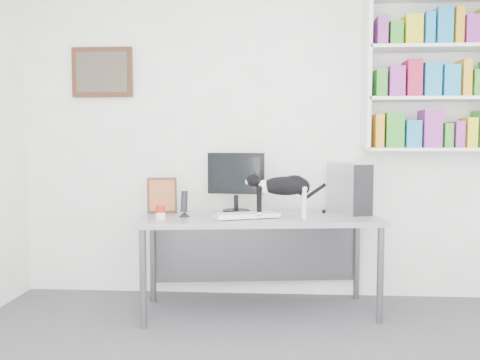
# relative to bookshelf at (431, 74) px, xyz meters

# --- Properties ---
(room) EXTENTS (4.01, 4.01, 2.70)m
(room) POSITION_rel_bookshelf_xyz_m (-1.40, -1.85, -0.50)
(room) COLOR #4C4C50
(room) RESTS_ON ground
(bookshelf) EXTENTS (1.03, 0.28, 1.24)m
(bookshelf) POSITION_rel_bookshelf_xyz_m (0.00, 0.00, 0.00)
(bookshelf) COLOR white
(bookshelf) RESTS_ON room
(wall_art) EXTENTS (0.52, 0.04, 0.42)m
(wall_art) POSITION_rel_bookshelf_xyz_m (-2.70, 0.12, 0.05)
(wall_art) COLOR #4C2618
(wall_art) RESTS_ON room
(desk) EXTENTS (1.86, 0.90, 0.75)m
(desk) POSITION_rel_bookshelf_xyz_m (-1.35, -0.33, -1.48)
(desk) COLOR gray
(desk) RESTS_ON room
(monitor) EXTENTS (0.48, 0.28, 0.49)m
(monitor) POSITION_rel_bookshelf_xyz_m (-1.54, -0.14, -0.86)
(monitor) COLOR black
(monitor) RESTS_ON desk
(keyboard) EXTENTS (0.51, 0.34, 0.04)m
(keyboard) POSITION_rel_bookshelf_xyz_m (-1.44, -0.43, -1.09)
(keyboard) COLOR silver
(keyboard) RESTS_ON desk
(pc_tower) EXTENTS (0.32, 0.44, 0.40)m
(pc_tower) POSITION_rel_bookshelf_xyz_m (-0.65, -0.14, -0.91)
(pc_tower) COLOR silver
(pc_tower) RESTS_ON desk
(speaker) EXTENTS (0.10, 0.10, 0.20)m
(speaker) POSITION_rel_bookshelf_xyz_m (-1.91, -0.41, -1.00)
(speaker) COLOR black
(speaker) RESTS_ON desk
(leaning_print) EXTENTS (0.25, 0.15, 0.29)m
(leaning_print) POSITION_rel_bookshelf_xyz_m (-2.13, -0.20, -0.96)
(leaning_print) COLOR #4C2618
(leaning_print) RESTS_ON desk
(soup_can) EXTENTS (0.09, 0.09, 0.10)m
(soup_can) POSITION_rel_bookshelf_xyz_m (-2.06, -0.56, -1.05)
(soup_can) COLOR #AA1B0E
(soup_can) RESTS_ON desk
(cat) EXTENTS (0.54, 0.18, 0.33)m
(cat) POSITION_rel_bookshelf_xyz_m (-1.17, -0.46, -0.94)
(cat) COLOR black
(cat) RESTS_ON desk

